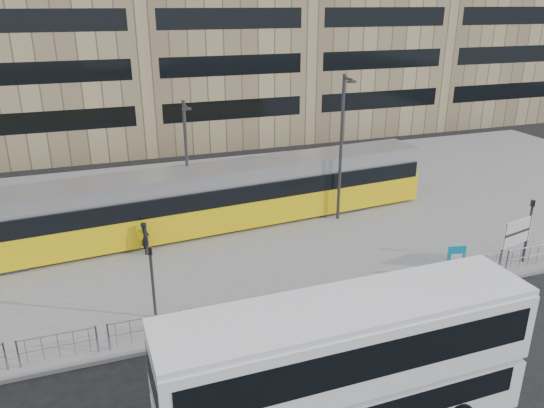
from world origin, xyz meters
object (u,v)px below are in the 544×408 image
object	(u,v)px
double_decker_bus	(347,364)
traffic_light_east	(530,222)
lamp_post_west	(187,159)
tram	(182,203)
traffic_light_west	(152,273)
pedestrian	(146,238)
station_sign	(516,235)
lamp_post_east	(342,143)
ad_panel	(456,259)

from	to	relation	value
double_decker_bus	traffic_light_east	size ratio (longest dim) A/B	3.51
lamp_post_west	tram	bearing A→B (deg)	-121.90
traffic_light_west	pedestrian	bearing A→B (deg)	79.33
station_sign	lamp_post_west	distance (m)	17.05
traffic_light_west	lamp_post_east	world-z (taller)	lamp_post_east
pedestrian	traffic_light_west	world-z (taller)	traffic_light_west
traffic_light_west	station_sign	bearing A→B (deg)	-11.37
double_decker_bus	traffic_light_east	world-z (taller)	double_decker_bus
ad_panel	lamp_post_west	size ratio (longest dim) A/B	0.23
pedestrian	traffic_light_west	distance (m)	6.13
pedestrian	traffic_light_west	xyz separation A→B (m)	(-0.40, -6.01, 1.13)
lamp_post_west	lamp_post_east	xyz separation A→B (m)	(8.32, -2.01, 0.63)
traffic_light_east	lamp_post_west	world-z (taller)	lamp_post_west
pedestrian	lamp_post_west	xyz separation A→B (m)	(2.82, 2.86, 3.05)
station_sign	lamp_post_east	world-z (taller)	lamp_post_east
double_decker_bus	tram	size ratio (longest dim) A/B	0.37
pedestrian	lamp_post_west	world-z (taller)	lamp_post_west
ad_panel	lamp_post_east	xyz separation A→B (m)	(-1.85, 8.20, 3.59)
double_decker_bus	lamp_post_east	world-z (taller)	lamp_post_east
tram	lamp_post_east	bearing A→B (deg)	-11.93
traffic_light_west	lamp_post_west	world-z (taller)	lamp_post_west
double_decker_bus	lamp_post_west	size ratio (longest dim) A/B	1.54
double_decker_bus	lamp_post_west	world-z (taller)	lamp_post_west
ad_panel	lamp_post_west	distance (m)	14.71
tram	traffic_light_east	bearing A→B (deg)	-35.11
ad_panel	lamp_post_east	bearing A→B (deg)	113.87
traffic_light_east	lamp_post_east	xyz separation A→B (m)	(-6.31, 7.75, 2.55)
tram	traffic_light_east	distance (m)	17.59
double_decker_bus	tram	xyz separation A→B (m)	(-1.83, 15.75, -0.45)
double_decker_bus	traffic_light_west	distance (m)	9.00
tram	pedestrian	distance (m)	3.12
tram	ad_panel	size ratio (longest dim) A/B	18.60
double_decker_bus	traffic_light_west	size ratio (longest dim) A/B	3.51
double_decker_bus	station_sign	xyz separation A→B (m)	(12.22, 6.47, -0.54)
pedestrian	lamp_post_east	distance (m)	11.77
traffic_light_west	tram	bearing A→B (deg)	64.70
station_sign	ad_panel	bearing A→B (deg)	167.62
traffic_light_east	pedestrian	bearing A→B (deg)	166.78
double_decker_bus	tram	bearing A→B (deg)	96.14
ad_panel	traffic_light_west	world-z (taller)	traffic_light_west
traffic_light_east	lamp_post_west	size ratio (longest dim) A/B	0.44
traffic_light_west	lamp_post_east	size ratio (longest dim) A/B	0.37
station_sign	lamp_post_west	world-z (taller)	lamp_post_west
lamp_post_west	lamp_post_east	size ratio (longest dim) A/B	0.85
station_sign	pedestrian	xyz separation A→B (m)	(-16.31, 7.34, -0.82)
station_sign	traffic_light_east	bearing A→B (deg)	8.34
tram	lamp_post_east	xyz separation A→B (m)	(8.89, -1.09, 2.78)
station_sign	ad_panel	xyz separation A→B (m)	(-3.32, -0.02, -0.73)
double_decker_bus	lamp_post_west	distance (m)	16.80
ad_panel	traffic_light_east	size ratio (longest dim) A/B	0.52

